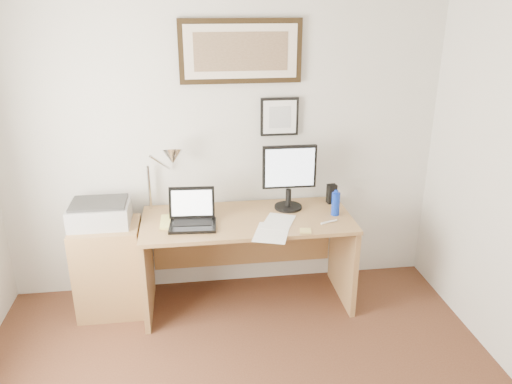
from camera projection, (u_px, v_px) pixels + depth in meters
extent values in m
cube|color=silver|center=(223.00, 143.00, 3.95)|extent=(3.50, 0.02, 2.50)
cube|color=olive|center=(110.00, 268.00, 3.86)|extent=(0.50, 0.40, 0.73)
cylinder|color=#0D2DAC|center=(336.00, 204.00, 3.83)|extent=(0.06, 0.06, 0.18)
cylinder|color=#0D2DAC|center=(336.00, 192.00, 3.80)|extent=(0.03, 0.03, 0.02)
cube|color=black|center=(332.00, 194.00, 4.06)|extent=(0.08, 0.07, 0.16)
cube|color=white|center=(272.00, 233.00, 3.56)|extent=(0.32, 0.39, 0.00)
cube|color=white|center=(278.00, 222.00, 3.74)|extent=(0.31, 0.36, 0.00)
cube|color=#D5BD65|center=(305.00, 231.00, 3.58)|extent=(0.09, 0.09, 0.01)
cylinder|color=white|center=(329.00, 222.00, 3.72)|extent=(0.14, 0.06, 0.02)
imported|color=#E7E16C|center=(160.00, 222.00, 3.71)|extent=(0.18, 0.25, 0.02)
cube|color=olive|center=(247.00, 220.00, 3.81)|extent=(1.60, 0.70, 0.03)
cube|color=olive|center=(147.00, 270.00, 3.85)|extent=(0.04, 0.65, 0.72)
cube|color=olive|center=(343.00, 257.00, 4.05)|extent=(0.04, 0.65, 0.72)
cube|color=olive|center=(243.00, 235.00, 4.22)|extent=(1.50, 0.03, 0.55)
cube|color=black|center=(193.00, 226.00, 3.65)|extent=(0.36, 0.26, 0.02)
cube|color=black|center=(193.00, 222.00, 3.67)|extent=(0.29, 0.15, 0.00)
cube|color=black|center=(192.00, 203.00, 3.73)|extent=(0.34, 0.10, 0.23)
cube|color=white|center=(192.00, 203.00, 3.72)|extent=(0.30, 0.07, 0.18)
cylinder|color=black|center=(288.00, 207.00, 3.99)|extent=(0.22, 0.22, 0.02)
cylinder|color=black|center=(288.00, 198.00, 3.96)|extent=(0.04, 0.04, 0.14)
cube|color=black|center=(289.00, 167.00, 3.85)|extent=(0.42, 0.04, 0.34)
cube|color=silver|center=(290.00, 168.00, 3.84)|extent=(0.38, 0.01, 0.30)
cube|color=#A8A8AA|center=(100.00, 214.00, 3.73)|extent=(0.44, 0.34, 0.16)
cube|color=#303030|center=(99.00, 203.00, 3.70)|extent=(0.40, 0.30, 0.02)
cylinder|color=silver|center=(149.00, 187.00, 3.92)|extent=(0.02, 0.02, 0.36)
cylinder|color=silver|center=(160.00, 162.00, 3.79)|extent=(0.15, 0.23, 0.19)
cone|color=silver|center=(173.00, 157.00, 3.73)|extent=(0.16, 0.18, 0.15)
cube|color=black|center=(241.00, 51.00, 3.69)|extent=(0.92, 0.03, 0.47)
cube|color=beige|center=(241.00, 52.00, 3.68)|extent=(0.84, 0.01, 0.39)
cube|color=brown|center=(241.00, 52.00, 3.67)|extent=(0.70, 0.00, 0.28)
cube|color=black|center=(279.00, 117.00, 3.91)|extent=(0.30, 0.02, 0.30)
cube|color=white|center=(280.00, 117.00, 3.90)|extent=(0.26, 0.00, 0.26)
cube|color=#ADB2B7|center=(280.00, 117.00, 3.89)|extent=(0.17, 0.00, 0.17)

